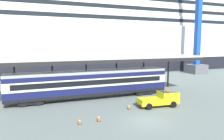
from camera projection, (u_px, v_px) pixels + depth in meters
ground_plane at (146, 121)px, 22.28m from camera, size 400.00×400.00×0.00m
cruise_ship at (103, 29)px, 66.32m from camera, size 148.93×24.07×35.45m
platform_canopy at (91, 59)px, 31.29m from camera, size 36.34×6.11×6.05m
train_carriage at (92, 83)px, 31.27m from camera, size 23.29×2.81×4.11m
service_truck at (161, 99)px, 27.55m from camera, size 5.37×2.63×2.02m
traffic_cone_near at (129, 106)px, 26.36m from camera, size 0.36×0.36×0.67m
traffic_cone_mid at (99, 118)px, 22.23m from camera, size 0.36×0.36×0.76m
traffic_cone_far at (80, 121)px, 21.46m from camera, size 0.36×0.36×0.60m
dockside_crane at (201, 8)px, 56.96m from camera, size 12.97×4.40×58.76m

